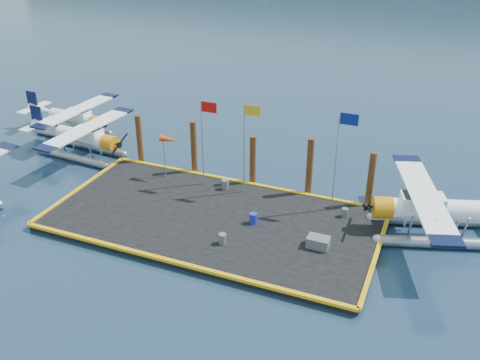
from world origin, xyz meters
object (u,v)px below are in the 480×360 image
object	(u,v)px
seaplane_d	(428,212)
flagpole_blue	(340,148)
seaplane_b	(85,139)
drum_1	(222,239)
piling_1	(194,149)
piling_0	(140,141)
windsock	(169,141)
drum_4	(345,212)
seaplane_c	(75,120)
drum_5	(225,184)
drum_2	(253,218)
piling_2	(253,162)
flagpole_yellow	(247,136)
piling_3	(309,169)
flagpole_red	(205,130)
piling_4	(370,181)
crate	(318,242)

from	to	relation	value
seaplane_d	flagpole_blue	distance (m)	6.32
seaplane_b	drum_1	world-z (taller)	seaplane_b
seaplane_d	piling_1	bearing A→B (deg)	65.12
seaplane_d	piling_0	size ratio (longest dim) A/B	2.64
seaplane_b	windsock	xyz separation A→B (m)	(8.21, -1.28, 1.74)
drum_4	windsock	size ratio (longest dim) A/B	0.18
seaplane_c	drum_5	world-z (taller)	seaplane_c
drum_1	piling_1	world-z (taller)	piling_1
seaplane_d	drum_4	size ratio (longest dim) A/B	19.09
drum_2	piling_2	world-z (taller)	piling_2
seaplane_d	flagpole_yellow	size ratio (longest dim) A/B	1.70
flagpole_blue	piling_3	distance (m)	3.72
flagpole_red	windsock	distance (m)	2.97
flagpole_red	piling_2	world-z (taller)	flagpole_red
drum_4	flagpole_blue	distance (m)	4.12
piling_3	piling_1	bearing A→B (deg)	180.00
drum_2	piling_4	bearing A→B (deg)	40.22
drum_4	piling_4	distance (m)	2.74
seaplane_c	piling_1	size ratio (longest dim) A/B	2.20
piling_0	piling_1	xyz separation A→B (m)	(4.50, 0.00, 0.10)
seaplane_c	piling_1	distance (m)	12.95
flagpole_blue	windsock	distance (m)	11.81
seaplane_b	flagpole_red	bearing A→B (deg)	87.74
drum_2	piling_1	distance (m)	8.36
windsock	piling_1	size ratio (longest dim) A/B	0.74
piling_4	piling_3	bearing A→B (deg)	180.00
seaplane_c	piling_1	world-z (taller)	piling_1
crate	flagpole_yellow	distance (m)	8.43
seaplane_c	drum_1	world-z (taller)	seaplane_c
flagpole_red	flagpole_yellow	size ratio (longest dim) A/B	0.97
drum_1	piling_4	world-z (taller)	piling_4
windsock	piling_0	bearing A→B (deg)	155.27
flagpole_yellow	windsock	bearing A→B (deg)	180.00
piling_1	piling_2	bearing A→B (deg)	0.00
piling_1	drum_1	bearing A→B (deg)	-53.79
drum_5	flagpole_red	size ratio (longest dim) A/B	0.11
flagpole_yellow	piling_4	distance (m)	8.35
drum_5	drum_4	bearing A→B (deg)	-3.07
drum_5	crate	size ratio (longest dim) A/B	0.54
drum_1	crate	xyz separation A→B (m)	(5.12, 1.76, 0.00)
flagpole_yellow	drum_4	bearing A→B (deg)	-4.72
piling_1	drum_2	bearing A→B (deg)	-37.82
drum_4	piling_1	distance (m)	11.75
drum_2	windsock	world-z (taller)	windsock
drum_2	crate	size ratio (longest dim) A/B	0.54
piling_2	piling_0	bearing A→B (deg)	180.00
flagpole_red	drum_4	bearing A→B (deg)	-3.27
flagpole_yellow	windsock	size ratio (longest dim) A/B	1.99
drum_5	seaplane_b	bearing A→B (deg)	173.58
piling_1	piling_3	xyz separation A→B (m)	(8.50, 0.00, 0.05)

